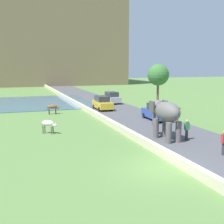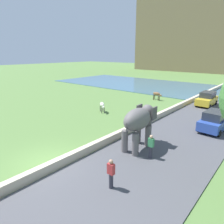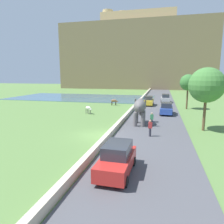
# 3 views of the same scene
# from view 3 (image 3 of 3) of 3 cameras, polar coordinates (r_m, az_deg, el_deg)

# --- Properties ---
(ground_plane) EXTENTS (220.00, 220.00, 0.00)m
(ground_plane) POSITION_cam_3_polar(r_m,az_deg,el_deg) (19.99, -3.91, -6.48)
(ground_plane) COLOR #567A3D
(road_surface) EXTENTS (7.00, 120.00, 0.06)m
(road_surface) POSITION_cam_3_polar(r_m,az_deg,el_deg) (38.68, 12.26, 1.45)
(road_surface) COLOR #4C4C51
(road_surface) RESTS_ON ground
(barrier_wall) EXTENTS (0.40, 110.00, 0.56)m
(barrier_wall) POSITION_cam_3_polar(r_m,az_deg,el_deg) (36.95, 6.29, 1.62)
(barrier_wall) COLOR beige
(barrier_wall) RESTS_ON ground
(lake) EXTENTS (36.00, 18.00, 0.08)m
(lake) POSITION_cam_3_polar(r_m,az_deg,el_deg) (54.05, -7.99, 4.01)
(lake) COLOR #426B84
(lake) RESTS_ON ground
(hill_distant) EXTENTS (64.00, 28.00, 27.42)m
(hill_distant) POSITION_cam_3_polar(r_m,az_deg,el_deg) (99.13, 6.96, 14.68)
(hill_distant) COLOR #7F6B4C
(hill_distant) RESTS_ON ground
(fort_on_hill) EXTENTS (32.92, 8.00, 7.70)m
(fort_on_hill) POSITION_cam_3_polar(r_m,az_deg,el_deg) (101.95, 6.80, 24.14)
(fort_on_hill) COLOR tan
(fort_on_hill) RESTS_ON hill_distant
(elephant) EXTENTS (1.54, 3.50, 2.99)m
(elephant) POSITION_cam_3_polar(r_m,az_deg,el_deg) (24.04, 7.72, 1.25)
(elephant) COLOR #605B5B
(elephant) RESTS_ON ground
(person_beside_elephant) EXTENTS (0.36, 0.22, 1.63)m
(person_beside_elephant) POSITION_cam_3_polar(r_m,az_deg,el_deg) (23.41, 10.94, -1.98)
(person_beside_elephant) COLOR #33333D
(person_beside_elephant) RESTS_ON ground
(person_trailing) EXTENTS (0.36, 0.22, 1.63)m
(person_trailing) POSITION_cam_3_polar(r_m,az_deg,el_deg) (19.58, 10.49, -4.34)
(person_trailing) COLOR #33333D
(person_trailing) RESTS_ON ground
(car_blue) EXTENTS (1.94, 4.08, 1.80)m
(car_blue) POSITION_cam_3_polar(r_m,az_deg,el_deg) (31.19, 14.84, 0.91)
(car_blue) COLOR #2D4CA8
(car_blue) RESTS_ON ground
(car_red) EXTENTS (1.86, 4.04, 1.80)m
(car_red) POSITION_cam_3_polar(r_m,az_deg,el_deg) (12.33, 1.38, -12.83)
(car_red) COLOR red
(car_red) RESTS_ON ground
(car_silver) EXTENTS (1.90, 4.05, 1.80)m
(car_silver) POSITION_cam_3_polar(r_m,az_deg,el_deg) (45.17, 14.53, 3.69)
(car_silver) COLOR #B7B7BC
(car_silver) RESTS_ON ground
(car_yellow) EXTENTS (1.82, 4.01, 1.80)m
(car_yellow) POSITION_cam_3_polar(r_m,az_deg,el_deg) (39.87, 10.09, 3.04)
(car_yellow) COLOR gold
(car_yellow) RESTS_ON ground
(cow_white) EXTENTS (1.33, 1.07, 1.15)m
(cow_white) POSITION_cam_3_polar(r_m,az_deg,el_deg) (30.97, -6.54, 1.01)
(cow_white) COLOR silver
(cow_white) RESTS_ON ground
(cow_brown) EXTENTS (1.40, 0.48, 1.15)m
(cow_brown) POSITION_cam_3_polar(r_m,az_deg,el_deg) (39.69, 0.58, 3.07)
(cow_brown) COLOR brown
(cow_brown) RESTS_ON ground
(tree_near) EXTENTS (2.71, 2.71, 5.88)m
(tree_near) POSITION_cam_3_polar(r_m,az_deg,el_deg) (37.16, 20.29, 7.62)
(tree_near) COLOR brown
(tree_near) RESTS_ON ground
(tree_mid) EXTENTS (3.56, 3.56, 6.51)m
(tree_mid) POSITION_cam_3_polar(r_m,az_deg,el_deg) (23.05, 24.69, 6.73)
(tree_mid) COLOR brown
(tree_mid) RESTS_ON ground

